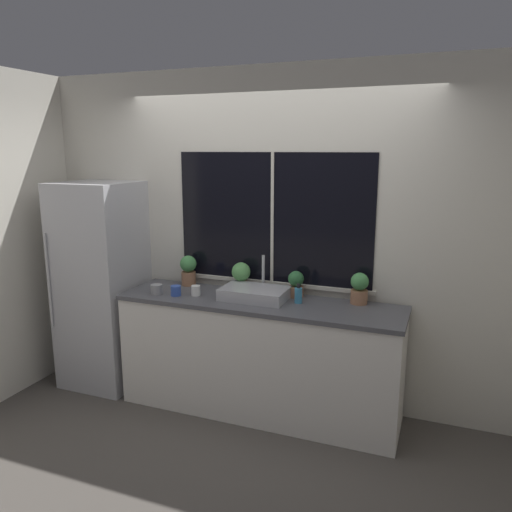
% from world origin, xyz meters
% --- Properties ---
extents(ground_plane, '(14.00, 14.00, 0.00)m').
position_xyz_m(ground_plane, '(0.00, 0.00, 0.00)').
color(ground_plane, '#4C4742').
extents(wall_back, '(8.00, 0.09, 2.70)m').
position_xyz_m(wall_back, '(0.00, 0.62, 1.35)').
color(wall_back, silver).
rests_on(wall_back, ground_plane).
extents(wall_left, '(0.06, 7.00, 2.70)m').
position_xyz_m(wall_left, '(-2.08, 1.50, 1.35)').
color(wall_left, silver).
rests_on(wall_left, ground_plane).
extents(counter, '(2.22, 0.57, 0.92)m').
position_xyz_m(counter, '(0.00, 0.28, 0.46)').
color(counter, white).
rests_on(counter, ground_plane).
extents(refrigerator, '(0.64, 0.68, 1.79)m').
position_xyz_m(refrigerator, '(-1.48, 0.31, 0.90)').
color(refrigerator, '#B7B7BC').
rests_on(refrigerator, ground_plane).
extents(sink, '(0.51, 0.38, 0.31)m').
position_xyz_m(sink, '(-0.04, 0.31, 0.97)').
color(sink, '#ADADB2').
rests_on(sink, counter).
extents(potted_plant_far_left, '(0.14, 0.14, 0.26)m').
position_xyz_m(potted_plant_far_left, '(-0.72, 0.48, 1.06)').
color(potted_plant_far_left, '#9E6B4C').
rests_on(potted_plant_far_left, counter).
extents(potted_plant_center_left, '(0.15, 0.15, 0.24)m').
position_xyz_m(potted_plant_center_left, '(-0.23, 0.48, 1.06)').
color(potted_plant_center_left, '#9E6B4C').
rests_on(potted_plant_center_left, counter).
extents(potted_plant_center_right, '(0.12, 0.12, 0.21)m').
position_xyz_m(potted_plant_center_right, '(0.24, 0.48, 1.02)').
color(potted_plant_center_right, '#9E6B4C').
rests_on(potted_plant_center_right, counter).
extents(potted_plant_far_right, '(0.13, 0.13, 0.24)m').
position_xyz_m(potted_plant_far_right, '(0.73, 0.48, 1.04)').
color(potted_plant_far_right, '#9E6B4C').
rests_on(potted_plant_far_right, counter).
extents(soap_bottle, '(0.06, 0.06, 0.15)m').
position_xyz_m(soap_bottle, '(0.30, 0.33, 0.98)').
color(soap_bottle, teal).
rests_on(soap_bottle, counter).
extents(mug_white, '(0.07, 0.07, 0.08)m').
position_xyz_m(mug_white, '(-0.52, 0.22, 0.96)').
color(mug_white, white).
rests_on(mug_white, counter).
extents(mug_grey, '(0.09, 0.09, 0.08)m').
position_xyz_m(mug_grey, '(-0.83, 0.15, 0.96)').
color(mug_grey, gray).
rests_on(mug_grey, counter).
extents(mug_blue, '(0.08, 0.08, 0.08)m').
position_xyz_m(mug_blue, '(-0.66, 0.16, 0.96)').
color(mug_blue, '#3351AD').
rests_on(mug_blue, counter).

